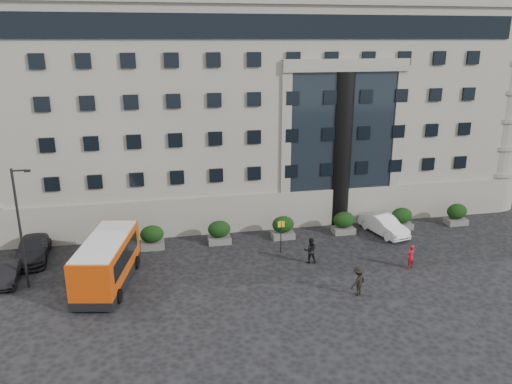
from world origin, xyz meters
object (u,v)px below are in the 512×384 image
pedestrian_b (310,250)px  hedge_f (457,214)px  hedge_b (219,232)px  pedestrian_a (411,257)px  street_lamp (20,224)px  parked_car_c (33,249)px  parked_car_d (27,230)px  hedge_d (344,223)px  white_taxi (384,225)px  hedge_a (152,237)px  hedge_e (402,218)px  parked_car_b (8,273)px  minibus (107,260)px  pedestrian_c (358,281)px  bus_stop_sign (281,231)px  hedge_c (283,227)px  red_truck (21,207)px

pedestrian_b → hedge_f: bearing=-153.0°
hedge_b → pedestrian_a: 14.50m
hedge_b → street_lamp: 14.41m
parked_car_c → parked_car_d: bearing=102.8°
hedge_d → white_taxi: (3.19, -0.84, -0.13)m
hedge_a → hedge_e: 20.80m
street_lamp → pedestrian_b: size_ratio=4.19×
parked_car_d → white_taxi: bearing=-14.7°
parked_car_b → parked_car_d: bearing=89.4°
hedge_e → white_taxi: 2.19m
hedge_d → pedestrian_b: (-4.46, -4.93, 0.03)m
minibus → parked_car_c: bearing=149.0°
hedge_d → street_lamp: 24.27m
parked_car_c → pedestrian_c: 23.42m
parked_car_b → white_taxi: size_ratio=0.77×
pedestrian_a → parked_car_b: bearing=-24.2°
parked_car_d → pedestrian_c: pedestrian_c is taller
hedge_a → bus_stop_sign: bus_stop_sign is taller
pedestrian_c → parked_car_b: bearing=-47.8°
hedge_b → hedge_c: (5.20, 0.00, 0.00)m
hedge_f → hedge_a: bearing=180.0°
hedge_c → red_truck: 23.16m
hedge_d → hedge_f: bearing=0.0°
hedge_a → hedge_d: size_ratio=1.00×
pedestrian_b → bus_stop_sign: bearing=-43.7°
hedge_d → parked_car_b: (-25.02, -3.75, -0.32)m
pedestrian_c → red_truck: bearing=-69.4°
hedge_e → white_taxi: (-2.01, -0.84, -0.13)m
hedge_f → red_truck: (-37.23, 8.28, 0.43)m
parked_car_b → parked_car_d: (-0.61, 8.20, -0.00)m
street_lamp → parked_car_c: 5.84m
hedge_e → minibus: size_ratio=0.23×
hedge_b → hedge_e: same height
hedge_d → pedestrian_a: bearing=-73.0°
street_lamp → pedestrian_b: bearing=-0.4°
red_truck → hedge_a: bearing=-28.3°
hedge_a → parked_car_b: 10.14m
street_lamp → bus_stop_sign: 17.75m
parked_car_c → hedge_d: bearing=-3.6°
hedge_b → minibus: bearing=-146.0°
red_truck → pedestrian_b: bearing=-22.4°
hedge_b → red_truck: size_ratio=0.35×
hedge_b → parked_car_d: size_ratio=0.42×
hedge_b → white_taxi: bearing=-3.6°
pedestrian_b → minibus: bearing=10.9°
hedge_e → parked_car_b: size_ratio=0.50×
red_truck → hedge_c: bearing=-12.8°
hedge_f → hedge_d: bearing=180.0°
pedestrian_c → parked_car_c: bearing=-56.7°
bus_stop_sign → red_truck: (-20.73, 11.08, -0.37)m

